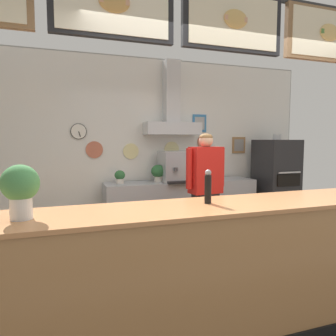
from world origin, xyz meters
name	(u,v)px	position (x,y,z in m)	size (l,w,h in m)	color
ground_plane	(222,306)	(0.00, 0.00, 0.00)	(6.77, 6.77, 0.00)	#514C47
back_wall_assembly	(153,141)	(0.02, 2.38, 1.56)	(5.64, 2.79, 2.92)	gray
service_counter	(245,267)	(0.00, -0.38, 0.54)	(4.67, 0.65, 1.08)	#B77F4C
back_prep_counter	(181,209)	(0.43, 2.16, 0.45)	(2.50, 0.54, 0.91)	#A3A5AD
pizza_oven	(275,185)	(2.13, 1.97, 0.79)	(0.60, 0.68, 1.68)	#232326
shop_worker	(205,194)	(0.30, 1.01, 0.89)	(0.55, 0.27, 1.66)	#232328
espresso_machine	(176,166)	(0.32, 2.13, 1.15)	(0.50, 0.54, 0.49)	#A3A5AD
potted_rosemary	(120,176)	(-0.58, 2.16, 1.02)	(0.16, 0.16, 0.21)	beige
potted_sage	(206,171)	(0.88, 2.16, 1.06)	(0.19, 0.19, 0.25)	#9E563D
potted_oregano	(158,172)	(0.02, 2.14, 1.07)	(0.22, 0.22, 0.28)	beige
basil_vase	(20,189)	(-1.65, -0.39, 1.28)	(0.23, 0.23, 0.35)	silver
pepper_grinder	(208,187)	(-0.32, -0.33, 1.21)	(0.05, 0.05, 0.27)	black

